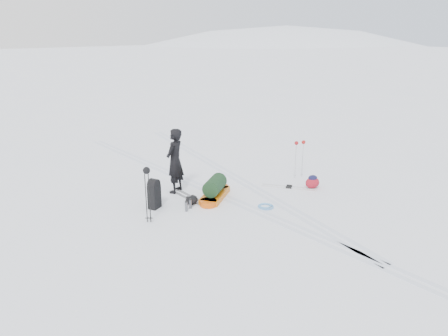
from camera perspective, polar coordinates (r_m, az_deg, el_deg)
The scene contains 14 objects.
ground at distance 12.83m, azimuth 0.98°, elevation -4.23°, with size 200.00×200.00×0.00m, color white.
snow_hill_backdrop at distance 138.12m, azimuth 0.17°, elevation -14.27°, with size 359.50×192.00×162.45m.
ski_tracks at distance 13.82m, azimuth 0.78°, elevation -2.53°, with size 3.38×17.97×0.01m.
skier at distance 13.24m, azimuth -6.43°, elevation 0.93°, with size 0.72×0.48×1.99m, color black.
pulk_sled at distance 12.90m, azimuth -1.20°, elevation -2.90°, with size 1.66×1.41×0.65m.
expedition_rucksack at distance 12.37m, azimuth -9.08°, elevation -3.34°, with size 0.70×0.89×0.87m.
ski_poles_black at distance 11.17m, azimuth -10.05°, elevation -1.20°, with size 0.19×0.19×1.51m.
ski_poles_silver at distance 14.63m, azimuth 9.87°, elevation 2.74°, with size 0.40×0.19×1.28m.
touring_skis_grey at distance 12.97m, azimuth -4.30°, elevation -3.95°, with size 0.37×1.85×0.07m.
touring_skis_white at distance 13.94m, azimuth 8.49°, elevation -2.52°, with size 1.27×1.55×0.06m.
rope_coil at distance 12.40m, azimuth 5.44°, elevation -4.99°, with size 0.53×0.53×0.05m.
small_daypack at distance 13.99m, azimuth 11.48°, elevation -1.78°, with size 0.53×0.42×0.42m.
thermos_pair at distance 12.16m, azimuth -4.68°, elevation -4.85°, with size 0.30×0.20×0.30m.
stuff_sack at distance 12.55m, azimuth -4.25°, elevation -4.21°, with size 0.40×0.31×0.24m.
Camera 1 is at (-7.26, -9.39, 4.87)m, focal length 35.00 mm.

